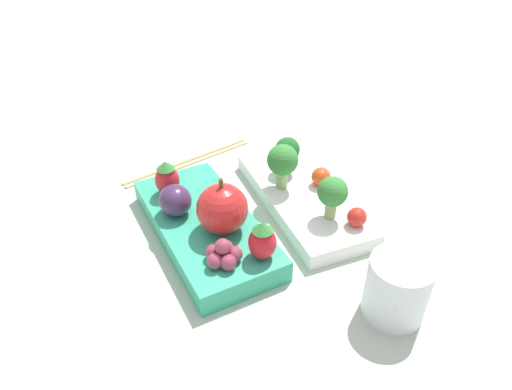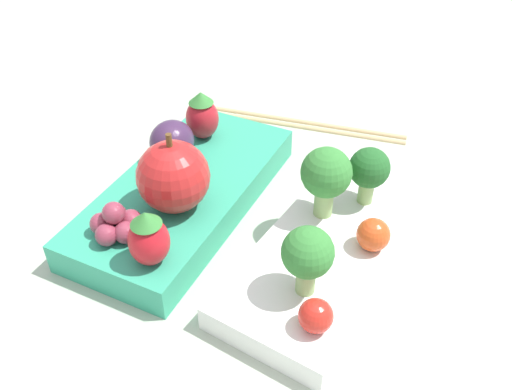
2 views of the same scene
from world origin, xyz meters
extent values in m
plane|color=#ADB7A3|center=(0.00, 0.00, 0.00)|extent=(4.00, 4.00, 0.00)
cube|color=white|center=(-0.01, 0.07, 0.01)|extent=(0.24, 0.12, 0.02)
cube|color=#33A87F|center=(-0.01, -0.07, 0.01)|extent=(0.23, 0.11, 0.03)
cylinder|color=#93B770|center=(0.05, 0.06, 0.03)|extent=(0.01, 0.01, 0.02)
sphere|color=#388438|center=(0.05, 0.06, 0.06)|extent=(0.04, 0.04, 0.04)
cylinder|color=#93B770|center=(-0.03, 0.05, 0.03)|extent=(0.02, 0.02, 0.02)
sphere|color=#388438|center=(-0.03, 0.05, 0.06)|extent=(0.04, 0.04, 0.04)
cylinder|color=#93B770|center=(-0.06, 0.07, 0.03)|extent=(0.01, 0.01, 0.02)
sphere|color=#236028|center=(-0.06, 0.07, 0.05)|extent=(0.03, 0.03, 0.03)
sphere|color=red|center=(0.07, 0.08, 0.03)|extent=(0.02, 0.02, 0.02)
sphere|color=#DB4C1E|center=(-0.01, 0.09, 0.03)|extent=(0.03, 0.03, 0.03)
sphere|color=red|center=(0.01, -0.06, 0.06)|extent=(0.06, 0.06, 0.06)
cylinder|color=brown|center=(0.01, -0.06, 0.09)|extent=(0.00, 0.00, 0.01)
ellipsoid|color=red|center=(-0.08, -0.09, 0.05)|extent=(0.03, 0.03, 0.04)
cone|color=#388438|center=(-0.08, -0.09, 0.07)|extent=(0.02, 0.02, 0.01)
ellipsoid|color=red|center=(0.07, -0.04, 0.05)|extent=(0.03, 0.03, 0.04)
cone|color=#388438|center=(0.07, -0.04, 0.07)|extent=(0.02, 0.02, 0.01)
ellipsoid|color=#42284C|center=(-0.04, -0.10, 0.05)|extent=(0.04, 0.04, 0.04)
sphere|color=#93384C|center=(0.07, -0.08, 0.04)|extent=(0.02, 0.02, 0.02)
sphere|color=#93384C|center=(0.07, -0.07, 0.04)|extent=(0.02, 0.02, 0.02)
sphere|color=#93384C|center=(0.05, -0.08, 0.04)|extent=(0.02, 0.02, 0.02)
sphere|color=#93384C|center=(0.05, -0.09, 0.04)|extent=(0.02, 0.02, 0.02)
sphere|color=#93384C|center=(0.07, -0.09, 0.04)|extent=(0.02, 0.02, 0.02)
sphere|color=#93384C|center=(0.06, -0.08, 0.05)|extent=(0.02, 0.02, 0.02)
cylinder|color=tan|center=(-0.18, -0.02, 0.00)|extent=(0.04, 0.21, 0.01)
cylinder|color=tan|center=(-0.19, -0.03, 0.00)|extent=(0.04, 0.21, 0.01)
camera|label=1|loc=(0.38, -0.22, 0.36)|focal=32.00mm
camera|label=2|loc=(0.30, 0.15, 0.32)|focal=40.00mm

